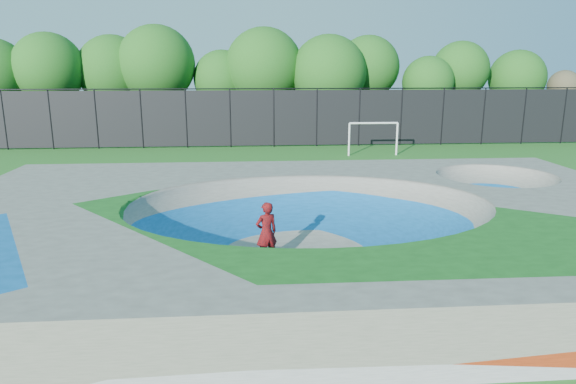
# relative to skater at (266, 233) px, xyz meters

# --- Properties ---
(ground) EXTENTS (120.00, 120.00, 0.00)m
(ground) POSITION_rel_skater_xyz_m (1.30, 0.93, -0.89)
(ground) COLOR #1E5D19
(ground) RESTS_ON ground
(skate_deck) EXTENTS (22.00, 14.00, 1.50)m
(skate_deck) POSITION_rel_skater_xyz_m (1.30, 0.93, -0.14)
(skate_deck) COLOR gray
(skate_deck) RESTS_ON ground
(skater) EXTENTS (0.76, 0.64, 1.78)m
(skater) POSITION_rel_skater_xyz_m (0.00, 0.00, 0.00)
(skater) COLOR #AA0D0D
(skater) RESTS_ON ground
(skateboard) EXTENTS (0.81, 0.43, 0.05)m
(skateboard) POSITION_rel_skater_xyz_m (0.00, 0.00, -0.87)
(skateboard) COLOR black
(skateboard) RESTS_ON ground
(soccer_goal) EXTENTS (3.17, 0.12, 2.09)m
(soccer_goal) POSITION_rel_skater_xyz_m (7.34, 17.81, 0.56)
(soccer_goal) COLOR white
(soccer_goal) RESTS_ON ground
(fence) EXTENTS (48.09, 0.09, 4.04)m
(fence) POSITION_rel_skater_xyz_m (1.30, 21.93, 1.21)
(fence) COLOR black
(fence) RESTS_ON ground
(treeline) EXTENTS (53.29, 7.37, 8.59)m
(treeline) POSITION_rel_skater_xyz_m (-2.74, 26.90, 4.29)
(treeline) COLOR #493524
(treeline) RESTS_ON ground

